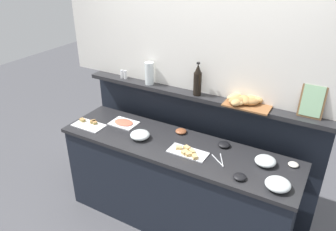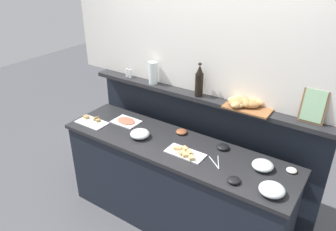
{
  "view_description": "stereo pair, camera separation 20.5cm",
  "coord_description": "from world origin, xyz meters",
  "px_view_note": "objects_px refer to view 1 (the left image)",
  "views": [
    {
      "loc": [
        1.17,
        -2.19,
        2.49
      ],
      "look_at": [
        -0.13,
        0.1,
        1.13
      ],
      "focal_mm": 34.96,
      "sensor_mm": 36.0,
      "label": 1
    },
    {
      "loc": [
        1.35,
        -2.08,
        2.49
      ],
      "look_at": [
        -0.13,
        0.1,
        1.13
      ],
      "focal_mm": 34.96,
      "sensor_mm": 36.0,
      "label": 2
    }
  ],
  "objects_px": {
    "sandwich_platter_side": "(89,124)",
    "glass_bowl_small": "(265,161)",
    "bread_basket": "(245,101)",
    "framed_picture": "(312,101)",
    "salt_shaker": "(122,74)",
    "glass_bowl_large": "(278,185)",
    "wine_bottle_dark": "(198,81)",
    "pepper_shaker": "(125,75)",
    "sandwich_platter_rear": "(188,152)",
    "condiment_bowl_dark": "(181,131)",
    "water_carafe": "(149,73)",
    "condiment_bowl_teal": "(224,145)",
    "glass_bowl_medium": "(140,135)",
    "serving_tongs": "(220,161)",
    "condiment_bowl_red": "(240,177)",
    "cold_cuts_platter": "(124,123)",
    "condiment_bowl_cream": "(293,164)"
  },
  "relations": [
    {
      "from": "cold_cuts_platter",
      "to": "framed_picture",
      "type": "xyz_separation_m",
      "value": [
        1.64,
        0.35,
        0.47
      ]
    },
    {
      "from": "glass_bowl_medium",
      "to": "wine_bottle_dark",
      "type": "distance_m",
      "value": 0.73
    },
    {
      "from": "sandwich_platter_rear",
      "to": "condiment_bowl_dark",
      "type": "xyz_separation_m",
      "value": [
        -0.21,
        0.28,
        0.01
      ]
    },
    {
      "from": "condiment_bowl_dark",
      "to": "condiment_bowl_teal",
      "type": "height_order",
      "value": "same"
    },
    {
      "from": "pepper_shaker",
      "to": "bread_basket",
      "type": "bearing_deg",
      "value": -0.4
    },
    {
      "from": "serving_tongs",
      "to": "pepper_shaker",
      "type": "height_order",
      "value": "pepper_shaker"
    },
    {
      "from": "condiment_bowl_cream",
      "to": "salt_shaker",
      "type": "height_order",
      "value": "salt_shaker"
    },
    {
      "from": "sandwich_platter_rear",
      "to": "framed_picture",
      "type": "bearing_deg",
      "value": 31.28
    },
    {
      "from": "wine_bottle_dark",
      "to": "sandwich_platter_rear",
      "type": "bearing_deg",
      "value": -72.61
    },
    {
      "from": "sandwich_platter_rear",
      "to": "sandwich_platter_side",
      "type": "bearing_deg",
      "value": -177.87
    },
    {
      "from": "glass_bowl_small",
      "to": "condiment_bowl_cream",
      "type": "relative_size",
      "value": 2.07
    },
    {
      "from": "sandwich_platter_side",
      "to": "wine_bottle_dark",
      "type": "bearing_deg",
      "value": 28.22
    },
    {
      "from": "bread_basket",
      "to": "framed_picture",
      "type": "relative_size",
      "value": 1.46
    },
    {
      "from": "cold_cuts_platter",
      "to": "salt_shaker",
      "type": "relative_size",
      "value": 3.09
    },
    {
      "from": "wine_bottle_dark",
      "to": "salt_shaker",
      "type": "distance_m",
      "value": 0.89
    },
    {
      "from": "glass_bowl_small",
      "to": "glass_bowl_large",
      "type": "bearing_deg",
      "value": -57.98
    },
    {
      "from": "framed_picture",
      "to": "sandwich_platter_rear",
      "type": "bearing_deg",
      "value": -148.72
    },
    {
      "from": "condiment_bowl_dark",
      "to": "condiment_bowl_red",
      "type": "bearing_deg",
      "value": -28.96
    },
    {
      "from": "wine_bottle_dark",
      "to": "pepper_shaker",
      "type": "distance_m",
      "value": 0.84
    },
    {
      "from": "cold_cuts_platter",
      "to": "glass_bowl_small",
      "type": "height_order",
      "value": "glass_bowl_small"
    },
    {
      "from": "glass_bowl_small",
      "to": "wine_bottle_dark",
      "type": "relative_size",
      "value": 0.54
    },
    {
      "from": "sandwich_platter_rear",
      "to": "wine_bottle_dark",
      "type": "distance_m",
      "value": 0.68
    },
    {
      "from": "sandwich_platter_side",
      "to": "condiment_bowl_teal",
      "type": "distance_m",
      "value": 1.34
    },
    {
      "from": "glass_bowl_small",
      "to": "salt_shaker",
      "type": "xyz_separation_m",
      "value": [
        -1.64,
        0.31,
        0.35
      ]
    },
    {
      "from": "glass_bowl_small",
      "to": "water_carafe",
      "type": "distance_m",
      "value": 1.4
    },
    {
      "from": "glass_bowl_medium",
      "to": "serving_tongs",
      "type": "distance_m",
      "value": 0.78
    },
    {
      "from": "condiment_bowl_dark",
      "to": "cold_cuts_platter",
      "type": "bearing_deg",
      "value": -168.15
    },
    {
      "from": "sandwich_platter_rear",
      "to": "glass_bowl_medium",
      "type": "bearing_deg",
      "value": 179.58
    },
    {
      "from": "salt_shaker",
      "to": "cold_cuts_platter",
      "type": "bearing_deg",
      "value": -54.1
    },
    {
      "from": "serving_tongs",
      "to": "sandwich_platter_side",
      "type": "bearing_deg",
      "value": -177.1
    },
    {
      "from": "glass_bowl_large",
      "to": "glass_bowl_medium",
      "type": "height_order",
      "value": "glass_bowl_large"
    },
    {
      "from": "glass_bowl_medium",
      "to": "bread_basket",
      "type": "height_order",
      "value": "bread_basket"
    },
    {
      "from": "sandwich_platter_rear",
      "to": "water_carafe",
      "type": "bearing_deg",
      "value": 145.16
    },
    {
      "from": "glass_bowl_small",
      "to": "pepper_shaker",
      "type": "xyz_separation_m",
      "value": [
        -1.6,
        0.31,
        0.35
      ]
    },
    {
      "from": "bread_basket",
      "to": "wine_bottle_dark",
      "type": "bearing_deg",
      "value": -179.5
    },
    {
      "from": "condiment_bowl_dark",
      "to": "water_carafe",
      "type": "height_order",
      "value": "water_carafe"
    },
    {
      "from": "pepper_shaker",
      "to": "condiment_bowl_red",
      "type": "bearing_deg",
      "value": -21.65
    },
    {
      "from": "salt_shaker",
      "to": "sandwich_platter_rear",
      "type": "bearing_deg",
      "value": -24.79
    },
    {
      "from": "sandwich_platter_rear",
      "to": "condiment_bowl_cream",
      "type": "distance_m",
      "value": 0.86
    },
    {
      "from": "glass_bowl_large",
      "to": "condiment_bowl_teal",
      "type": "height_order",
      "value": "glass_bowl_large"
    },
    {
      "from": "cold_cuts_platter",
      "to": "bread_basket",
      "type": "height_order",
      "value": "bread_basket"
    },
    {
      "from": "framed_picture",
      "to": "serving_tongs",
      "type": "bearing_deg",
      "value": -139.22
    },
    {
      "from": "glass_bowl_small",
      "to": "framed_picture",
      "type": "height_order",
      "value": "framed_picture"
    },
    {
      "from": "condiment_bowl_red",
      "to": "salt_shaker",
      "type": "bearing_deg",
      "value": 158.92
    },
    {
      "from": "condiment_bowl_teal",
      "to": "water_carafe",
      "type": "distance_m",
      "value": 1.03
    },
    {
      "from": "sandwich_platter_side",
      "to": "salt_shaker",
      "type": "xyz_separation_m",
      "value": [
        0.05,
        0.51,
        0.38
      ]
    },
    {
      "from": "sandwich_platter_side",
      "to": "glass_bowl_small",
      "type": "height_order",
      "value": "glass_bowl_small"
    },
    {
      "from": "salt_shaker",
      "to": "glass_bowl_large",
      "type": "bearing_deg",
      "value": -17.22
    },
    {
      "from": "glass_bowl_large",
      "to": "sandwich_platter_side",
      "type": "bearing_deg",
      "value": 178.6
    },
    {
      "from": "condiment_bowl_cream",
      "to": "condiment_bowl_teal",
      "type": "xyz_separation_m",
      "value": [
        -0.59,
        -0.0,
        0.0
      ]
    }
  ]
}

